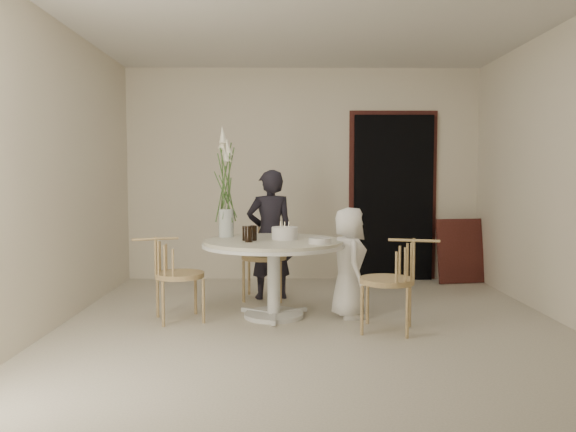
{
  "coord_description": "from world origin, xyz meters",
  "views": [
    {
      "loc": [
        -0.27,
        -4.96,
        1.32
      ],
      "look_at": [
        -0.22,
        0.3,
        0.95
      ],
      "focal_mm": 35.0,
      "sensor_mm": 36.0,
      "label": 1
    }
  ],
  "objects_px": {
    "table": "(274,252)",
    "boy": "(349,263)",
    "chair_left": "(168,267)",
    "chair_right": "(400,271)",
    "flower_vase": "(226,188)",
    "birthday_cake": "(285,233)",
    "chair_far": "(265,247)",
    "girl": "(270,234)"
  },
  "relations": [
    {
      "from": "table",
      "to": "boy",
      "type": "bearing_deg",
      "value": -1.6
    },
    {
      "from": "chair_left",
      "to": "boy",
      "type": "xyz_separation_m",
      "value": [
        1.67,
        0.13,
        0.01
      ]
    },
    {
      "from": "chair_right",
      "to": "chair_left",
      "type": "distance_m",
      "value": 2.08
    },
    {
      "from": "boy",
      "to": "flower_vase",
      "type": "xyz_separation_m",
      "value": [
        -1.18,
        0.3,
        0.7
      ]
    },
    {
      "from": "chair_right",
      "to": "birthday_cake",
      "type": "xyz_separation_m",
      "value": [
        -0.98,
        0.57,
        0.27
      ]
    },
    {
      "from": "chair_left",
      "to": "flower_vase",
      "type": "xyz_separation_m",
      "value": [
        0.49,
        0.43,
        0.71
      ]
    },
    {
      "from": "chair_right",
      "to": "flower_vase",
      "type": "xyz_separation_m",
      "value": [
        -1.55,
        0.8,
        0.69
      ]
    },
    {
      "from": "table",
      "to": "chair_far",
      "type": "xyz_separation_m",
      "value": [
        -0.1,
        0.92,
        -0.07
      ]
    },
    {
      "from": "table",
      "to": "flower_vase",
      "type": "height_order",
      "value": "flower_vase"
    },
    {
      "from": "girl",
      "to": "birthday_cake",
      "type": "xyz_separation_m",
      "value": [
        0.15,
        -0.77,
        0.09
      ]
    },
    {
      "from": "table",
      "to": "birthday_cake",
      "type": "relative_size",
      "value": 5.43
    },
    {
      "from": "chair_right",
      "to": "chair_far",
      "type": "bearing_deg",
      "value": -124.77
    },
    {
      "from": "chair_right",
      "to": "girl",
      "type": "height_order",
      "value": "girl"
    },
    {
      "from": "chair_far",
      "to": "flower_vase",
      "type": "bearing_deg",
      "value": -114.89
    },
    {
      "from": "chair_far",
      "to": "boy",
      "type": "height_order",
      "value": "boy"
    },
    {
      "from": "table",
      "to": "chair_far",
      "type": "bearing_deg",
      "value": 96.51
    },
    {
      "from": "boy",
      "to": "chair_right",
      "type": "bearing_deg",
      "value": -150.44
    },
    {
      "from": "girl",
      "to": "flower_vase",
      "type": "distance_m",
      "value": 0.86
    },
    {
      "from": "girl",
      "to": "flower_vase",
      "type": "height_order",
      "value": "flower_vase"
    },
    {
      "from": "boy",
      "to": "chair_far",
      "type": "bearing_deg",
      "value": 33.28
    },
    {
      "from": "chair_right",
      "to": "girl",
      "type": "bearing_deg",
      "value": -124.1
    },
    {
      "from": "girl",
      "to": "flower_vase",
      "type": "bearing_deg",
      "value": 39.43
    },
    {
      "from": "chair_far",
      "to": "chair_right",
      "type": "distance_m",
      "value": 1.86
    },
    {
      "from": "chair_right",
      "to": "boy",
      "type": "bearing_deg",
      "value": -127.25
    },
    {
      "from": "table",
      "to": "girl",
      "type": "relative_size",
      "value": 0.95
    },
    {
      "from": "flower_vase",
      "to": "girl",
      "type": "bearing_deg",
      "value": 52.09
    },
    {
      "from": "table",
      "to": "girl",
      "type": "xyz_separation_m",
      "value": [
        -0.05,
        0.82,
        0.08
      ]
    },
    {
      "from": "table",
      "to": "boy",
      "type": "distance_m",
      "value": 0.71
    },
    {
      "from": "girl",
      "to": "table",
      "type": "bearing_deg",
      "value": 80.96
    },
    {
      "from": "chair_far",
      "to": "flower_vase",
      "type": "relative_size",
      "value": 0.78
    },
    {
      "from": "birthday_cake",
      "to": "flower_vase",
      "type": "xyz_separation_m",
      "value": [
        -0.57,
        0.23,
        0.43
      ]
    },
    {
      "from": "chair_far",
      "to": "boy",
      "type": "xyz_separation_m",
      "value": [
        0.81,
        -0.94,
        -0.03
      ]
    },
    {
      "from": "table",
      "to": "boy",
      "type": "relative_size",
      "value": 1.28
    },
    {
      "from": "boy",
      "to": "flower_vase",
      "type": "height_order",
      "value": "flower_vase"
    },
    {
      "from": "chair_far",
      "to": "birthday_cake",
      "type": "relative_size",
      "value": 3.46
    },
    {
      "from": "table",
      "to": "birthday_cake",
      "type": "distance_m",
      "value": 0.21
    },
    {
      "from": "chair_left",
      "to": "birthday_cake",
      "type": "relative_size",
      "value": 3.19
    },
    {
      "from": "girl",
      "to": "boy",
      "type": "bearing_deg",
      "value": 119.29
    },
    {
      "from": "chair_left",
      "to": "birthday_cake",
      "type": "bearing_deg",
      "value": -99.64
    },
    {
      "from": "boy",
      "to": "flower_vase",
      "type": "bearing_deg",
      "value": 68.07
    },
    {
      "from": "chair_far",
      "to": "flower_vase",
      "type": "distance_m",
      "value": 0.99
    },
    {
      "from": "chair_far",
      "to": "chair_right",
      "type": "xyz_separation_m",
      "value": [
        1.19,
        -1.44,
        -0.03
      ]
    }
  ]
}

